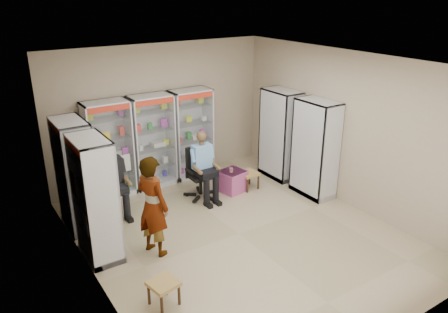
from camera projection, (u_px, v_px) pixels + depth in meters
floor at (239, 234)px, 7.70m from camera, size 6.00×6.00×0.00m
room_shell at (240, 127)px, 6.98m from camera, size 5.02×6.02×3.01m
cabinet_back_left at (109, 150)px, 8.80m from camera, size 0.90×0.50×2.00m
cabinet_back_mid at (152, 141)px, 9.29m from camera, size 0.90×0.50×2.00m
cabinet_back_right at (191, 134)px, 9.77m from camera, size 0.90×0.50×2.00m
cabinet_right_far at (280, 134)px, 9.72m from camera, size 0.90×0.50×2.00m
cabinet_right_near at (315, 149)px, 8.86m from camera, size 0.90×0.50×2.00m
cabinet_left_far at (75, 175)px, 7.60m from camera, size 0.90×0.50×2.00m
cabinet_left_near at (95, 199)px, 6.75m from camera, size 0.90×0.50×2.00m
wooden_chair at (112, 190)px, 8.30m from camera, size 0.42×0.42×0.94m
seated_customer at (112, 181)px, 8.19m from camera, size 0.44×0.60×1.34m
office_chair at (200, 173)px, 8.89m from camera, size 0.58×0.58×1.06m
seated_shopkeeper at (202, 167)px, 8.79m from camera, size 0.45×0.62×1.34m
pink_trunk at (232, 181)px, 9.24m from camera, size 0.56×0.54×0.46m
tea_glass at (231, 170)px, 9.09m from camera, size 0.07×0.07×0.10m
woven_stool_a at (248, 180)px, 9.38m from camera, size 0.39×0.39×0.38m
woven_stool_b at (164, 293)px, 5.93m from camera, size 0.43×0.43×0.36m
standing_man at (153, 206)px, 6.88m from camera, size 0.59×0.71×1.68m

